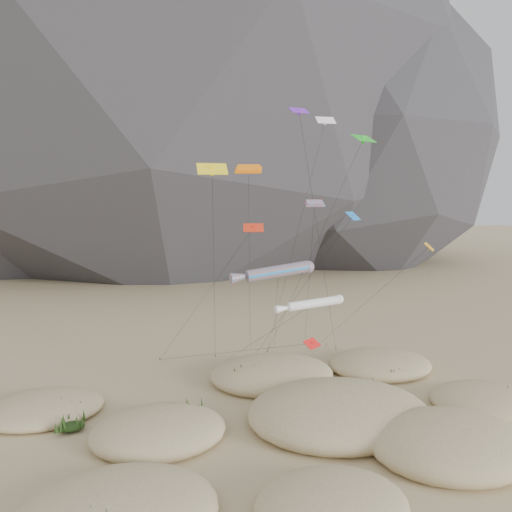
# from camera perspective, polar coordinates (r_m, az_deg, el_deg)

# --- Properties ---
(ground) EXTENTS (500.00, 500.00, 0.00)m
(ground) POSITION_cam_1_polar(r_m,az_deg,el_deg) (43.61, 8.93, -20.53)
(ground) COLOR #CCB789
(ground) RESTS_ON ground
(rock_headland) EXTENTS (226.37, 148.64, 177.50)m
(rock_headland) POSITION_cam_1_polar(r_m,az_deg,el_deg) (163.96, -8.64, 25.48)
(rock_headland) COLOR black
(rock_headland) RESTS_ON ground
(dunes) EXTENTS (51.38, 33.25, 3.83)m
(dunes) POSITION_cam_1_polar(r_m,az_deg,el_deg) (46.42, 5.89, -17.75)
(dunes) COLOR #CCB789
(dunes) RESTS_ON ground
(dune_grass) EXTENTS (42.08, 26.70, 1.49)m
(dune_grass) POSITION_cam_1_polar(r_m,az_deg,el_deg) (45.60, 5.40, -18.01)
(dune_grass) COLOR black
(dune_grass) RESTS_ON ground
(kite_stakes) EXTENTS (22.69, 3.35, 0.30)m
(kite_stakes) POSITION_cam_1_polar(r_m,az_deg,el_deg) (64.72, 1.02, -11.03)
(kite_stakes) COLOR #3F2D1E
(kite_stakes) RESTS_ON ground
(rainbow_tube_kite) EXTENTS (10.05, 16.18, 13.54)m
(rainbow_tube_kite) POSITION_cam_1_polar(r_m,az_deg,el_deg) (49.56, 2.22, -1.81)
(rainbow_tube_kite) COLOR #D84816
(rainbow_tube_kite) RESTS_ON ground
(white_tube_kite) EXTENTS (9.58, 12.60, 9.96)m
(white_tube_kite) POSITION_cam_1_polar(r_m,az_deg,el_deg) (50.78, 6.37, -5.45)
(white_tube_kite) COLOR white
(white_tube_kite) RESTS_ON ground
(orange_parafoil) EXTENTS (5.22, 13.30, 23.22)m
(orange_parafoil) POSITION_cam_1_polar(r_m,az_deg,el_deg) (50.95, -0.87, 9.62)
(orange_parafoil) COLOR orange
(orange_parafoil) RESTS_ON ground
(multi_parafoil) EXTENTS (6.83, 16.45, 19.69)m
(multi_parafoil) POSITION_cam_1_polar(r_m,az_deg,el_deg) (50.12, 6.69, 5.59)
(multi_parafoil) COLOR red
(multi_parafoil) RESTS_ON ground
(delta_kites) EXTENTS (28.50, 19.41, 28.63)m
(delta_kites) POSITION_cam_1_polar(r_m,az_deg,el_deg) (51.18, 6.83, 6.88)
(delta_kites) COLOR blue
(delta_kites) RESTS_ON ground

